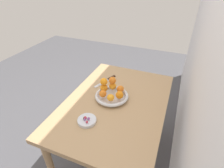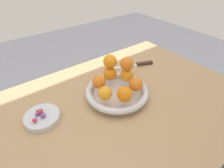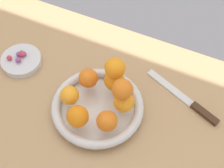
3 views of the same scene
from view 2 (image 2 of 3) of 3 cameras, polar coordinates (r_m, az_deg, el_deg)
The scene contains 18 objects.
dining_table at distance 0.78m, azimuth 2.26°, elevation -11.19°, with size 1.10×0.76×0.74m.
fruit_bowl at distance 0.74m, azimuth 1.61°, elevation -2.66°, with size 0.26×0.26×0.04m.
candy_dish at distance 0.70m, azimuth -21.78°, elevation -10.10°, with size 0.13×0.13×0.02m, color silver.
orange_0 at distance 0.77m, azimuth -0.68°, elevation 3.53°, with size 0.06×0.06×0.06m, color orange.
orange_1 at distance 0.72m, azimuth -4.24°, elevation 0.69°, with size 0.06×0.06×0.06m, color orange.
orange_2 at distance 0.66m, azimuth -2.26°, elevation -3.04°, with size 0.05×0.05×0.05m, color orange.
orange_3 at distance 0.66m, azimuth 4.37°, elevation -3.25°, with size 0.06×0.06×0.06m, color orange.
orange_4 at distance 0.71m, azimuth 7.77°, elevation -0.18°, with size 0.06×0.06×0.06m, color orange.
orange_5 at distance 0.76m, azimuth 4.96°, elevation 3.00°, with size 0.06×0.06×0.06m, color orange.
orange_6 at distance 0.74m, azimuth -0.64°, elevation 7.40°, with size 0.06×0.06×0.06m, color orange.
orange_7 at distance 0.73m, azimuth 4.88°, elevation 6.62°, with size 0.06×0.06×0.06m, color orange.
candy_ball_0 at distance 0.67m, azimuth -23.96°, elevation -10.80°, with size 0.02×0.02×0.02m, color #C6384C.
candy_ball_1 at distance 0.69m, azimuth -22.43°, elevation -8.33°, with size 0.02×0.02×0.02m, color #C6384C.
candy_ball_2 at distance 0.67m, azimuth -21.63°, elevation -9.54°, with size 0.02×0.02×0.02m, color #8C4C99.
candy_ball_3 at distance 0.70m, azimuth -22.26°, elevation -8.09°, with size 0.02×0.02×0.02m, color #8C4C99.
candy_ball_4 at distance 0.69m, azimuth -23.27°, elevation -9.02°, with size 0.02×0.02×0.02m, color #8C4C99.
candy_ball_5 at distance 0.70m, azimuth -22.92°, elevation -8.35°, with size 0.02×0.02×0.02m, color #472819.
knife at distance 0.96m, azimuth 7.22°, elevation 6.10°, with size 0.25×0.11×0.01m.
Camera 2 is at (0.34, 0.40, 1.23)m, focal length 28.00 mm.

